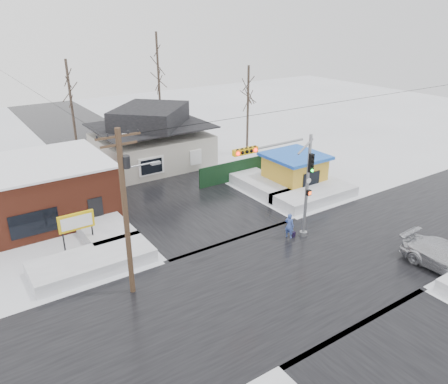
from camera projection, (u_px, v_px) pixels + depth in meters
ground at (288, 275)px, 24.94m from camera, size 120.00×120.00×0.00m
road_ns at (288, 275)px, 24.93m from camera, size 10.00×120.00×0.02m
road_ew at (288, 275)px, 24.93m from camera, size 120.00×10.00×0.02m
snowbank_nw at (93, 262)px, 25.49m from camera, size 7.00×3.00×0.80m
snowbank_ne at (315, 195)px, 34.78m from camera, size 7.00×3.00×0.80m
snowbank_nside_w at (97, 222)px, 30.35m from camera, size 3.00×8.00×0.80m
snowbank_nside_e at (256, 181)px, 37.58m from camera, size 3.00×8.00×0.80m
traffic_signal at (290, 177)px, 26.72m from camera, size 6.05×0.68×7.00m
utility_pole at (126, 205)px, 21.55m from camera, size 3.15×0.44×9.00m
brick_building at (20, 193)px, 30.69m from camera, size 12.20×8.20×4.12m
marquee_sign at (76, 223)px, 26.81m from camera, size 2.20×0.21×2.55m
house at (151, 139)px, 41.79m from camera, size 10.40×8.40×5.76m
kiosk at (294, 170)px, 36.93m from camera, size 4.60×4.60×2.88m
fence at (238, 170)px, 38.66m from camera, size 8.00×0.12×1.80m
tree_far_left at (68, 82)px, 39.70m from camera, size 3.00×3.00×10.00m
tree_far_mid at (157, 56)px, 45.79m from camera, size 3.00×3.00×12.00m
tree_far_right at (248, 84)px, 43.68m from camera, size 3.00×3.00×9.00m
pedestrian at (289, 226)px, 28.73m from camera, size 0.63×0.74×1.73m
shopping_bag at (294, 235)px, 29.05m from camera, size 0.30×0.21×0.35m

